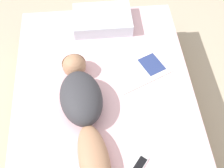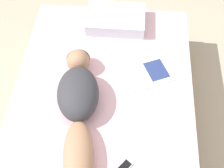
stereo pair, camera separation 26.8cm
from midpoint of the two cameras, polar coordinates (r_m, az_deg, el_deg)
name	(u,v)px [view 2 (the right image)]	position (r m, az deg, el deg)	size (l,w,h in m)	color
ground_plane	(104,124)	(3.08, 0.95, -7.48)	(12.00, 12.00, 0.00)	#B7A88E
bed	(103,111)	(2.87, 1.02, -5.20)	(1.62, 2.33, 0.49)	tan
person	(78,102)	(2.51, -3.19, -3.60)	(0.43, 1.32, 0.24)	#A37556
open_magazine	(143,74)	(2.83, 8.48, 1.64)	(0.62, 0.51, 0.01)	silver
cell_phone	(123,168)	(2.38, 5.40, -15.30)	(0.15, 0.17, 0.01)	silver
pillow	(116,19)	(3.20, 3.15, 11.59)	(0.58, 0.40, 0.13)	silver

